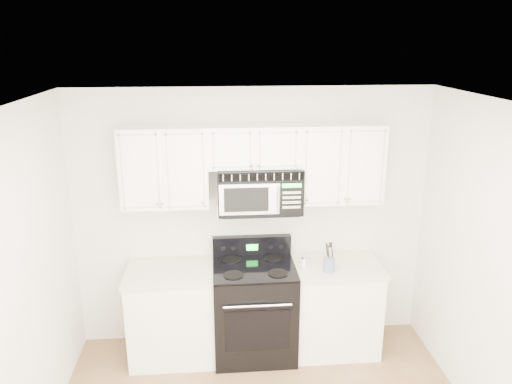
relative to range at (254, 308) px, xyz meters
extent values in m
cube|color=white|center=(0.01, -1.42, 2.12)|extent=(3.50, 3.50, 0.01)
cube|color=white|center=(0.01, 0.33, 0.82)|extent=(3.50, 0.01, 2.60)
cube|color=white|center=(-1.74, -1.42, 0.82)|extent=(0.01, 3.50, 2.60)
cube|color=white|center=(-0.79, 0.02, -0.04)|extent=(0.82, 0.63, 0.88)
cube|color=beige|center=(-0.79, 0.02, 0.42)|extent=(0.86, 0.65, 0.04)
cube|color=black|center=(-0.79, 0.06, -0.43)|extent=(0.82, 0.55, 0.10)
cube|color=white|center=(0.81, 0.02, -0.04)|extent=(0.82, 0.63, 0.88)
cube|color=beige|center=(0.81, 0.02, 0.42)|extent=(0.86, 0.65, 0.04)
cube|color=black|center=(0.81, 0.06, -0.43)|extent=(0.82, 0.55, 0.10)
cube|color=black|center=(0.00, -0.01, -0.02)|extent=(0.79, 0.67, 0.92)
cube|color=black|center=(0.00, -0.35, -0.03)|extent=(0.60, 0.01, 0.41)
cylinder|color=#BBBBC5|center=(0.00, -0.37, 0.24)|extent=(0.62, 0.02, 0.02)
cube|color=black|center=(0.00, -0.01, 0.44)|extent=(0.79, 0.67, 0.02)
cube|color=black|center=(0.00, 0.29, 0.54)|extent=(0.79, 0.08, 0.21)
cube|color=#14E432|center=(0.00, 0.25, 0.54)|extent=(0.11, 0.00, 0.06)
cube|color=white|center=(-0.81, 0.17, 1.41)|extent=(0.80, 0.33, 0.75)
cube|color=white|center=(0.83, 0.17, 1.41)|extent=(0.80, 0.33, 0.75)
cube|color=white|center=(0.01, 0.17, 1.59)|extent=(0.84, 0.33, 0.39)
sphere|color=gold|center=(-0.83, -0.02, 1.12)|extent=(0.03, 0.03, 0.03)
sphere|color=gold|center=(-0.47, -0.02, 1.12)|extent=(0.03, 0.03, 0.03)
sphere|color=gold|center=(0.49, -0.02, 1.12)|extent=(0.03, 0.03, 0.03)
sphere|color=gold|center=(0.85, -0.02, 1.12)|extent=(0.03, 0.03, 0.03)
sphere|color=gold|center=(-0.02, -0.02, 1.46)|extent=(0.03, 0.03, 0.03)
sphere|color=gold|center=(0.04, -0.02, 1.46)|extent=(0.03, 0.03, 0.03)
cylinder|color=red|center=(-0.02, -0.02, 1.40)|extent=(0.00, 0.00, 0.12)
sphere|color=gold|center=(-0.02, -0.02, 1.33)|extent=(0.04, 0.04, 0.04)
cube|color=black|center=(0.06, 0.13, 1.18)|extent=(0.79, 0.39, 0.43)
cube|color=beige|center=(0.06, -0.06, 1.35)|extent=(0.77, 0.01, 0.08)
cube|color=silver|center=(-0.05, -0.07, 1.15)|extent=(0.55, 0.01, 0.29)
cube|color=black|center=(-0.08, -0.07, 1.15)|extent=(0.41, 0.01, 0.23)
cube|color=black|center=(0.34, -0.07, 1.15)|extent=(0.22, 0.01, 0.29)
cube|color=#14E432|center=(0.34, -0.07, 1.27)|extent=(0.18, 0.00, 0.04)
cylinder|color=#BBBBC5|center=(0.21, -0.10, 1.15)|extent=(0.02, 0.02, 0.25)
cylinder|color=slate|center=(0.70, -0.14, 0.51)|extent=(0.11, 0.11, 0.14)
cylinder|color=#B17F4F|center=(0.73, -0.14, 0.58)|extent=(0.01, 0.01, 0.24)
cylinder|color=black|center=(0.68, -0.11, 0.59)|extent=(0.01, 0.01, 0.26)
cylinder|color=#B17F4F|center=(0.68, -0.16, 0.59)|extent=(0.01, 0.01, 0.28)
cylinder|color=black|center=(0.73, -0.14, 0.58)|extent=(0.01, 0.01, 0.24)
cylinder|color=#B17F4F|center=(0.68, -0.11, 0.59)|extent=(0.01, 0.01, 0.26)
cylinder|color=black|center=(0.68, -0.16, 0.59)|extent=(0.01, 0.01, 0.28)
cylinder|color=silver|center=(0.49, 0.05, 0.48)|extent=(0.04, 0.04, 0.08)
cylinder|color=#BBBBC5|center=(0.49, 0.05, 0.52)|extent=(0.04, 0.04, 0.01)
cylinder|color=silver|center=(0.47, -0.03, 0.48)|extent=(0.04, 0.04, 0.09)
cylinder|color=#BBBBC5|center=(0.47, -0.03, 0.54)|extent=(0.05, 0.05, 0.02)
camera|label=1|loc=(-0.35, -4.33, 2.55)|focal=35.00mm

